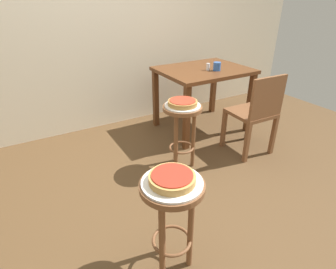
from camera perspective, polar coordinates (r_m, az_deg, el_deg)
ground_plane at (r=2.38m, az=0.04°, el=-12.27°), size 6.00×6.00×0.00m
stool_foreground at (r=1.57m, az=0.82°, el=-15.11°), size 0.35×0.35×0.63m
serving_plate_foreground at (r=1.45m, az=0.87°, el=-10.02°), size 0.33×0.33×0.01m
pizza_foreground at (r=1.44m, az=0.88°, el=-9.12°), size 0.25×0.25×0.05m
stool_middle at (r=2.50m, az=2.96°, el=2.30°), size 0.35×0.35×0.63m
serving_plate_middle at (r=2.43m, az=3.06°, el=6.04°), size 0.32×0.32×0.01m
pizza_middle at (r=2.42m, az=3.07°, el=6.67°), size 0.26×0.26×0.05m
dining_table at (r=3.28m, az=7.38°, el=11.62°), size 1.00×0.79×0.75m
cup_near_edge at (r=3.17m, az=10.19°, el=13.83°), size 0.08×0.08×0.09m
condiment_shaker at (r=3.18m, az=8.35°, el=13.83°), size 0.04×0.04×0.08m
wooden_chair at (r=2.87m, az=17.90°, el=4.53°), size 0.41×0.41×0.85m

